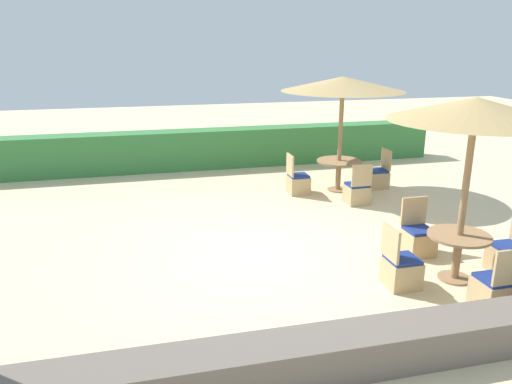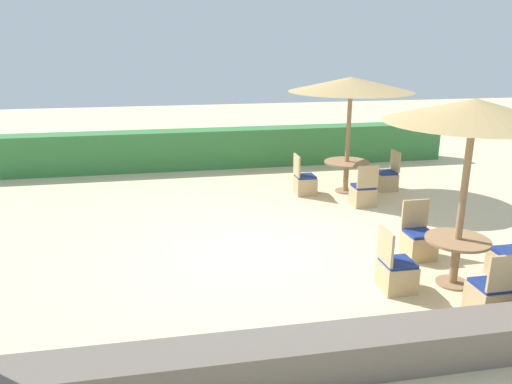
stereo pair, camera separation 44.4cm
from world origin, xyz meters
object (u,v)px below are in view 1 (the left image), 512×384
parasol_front_right (476,110)px  patio_chair_front_right_east (508,256)px  patio_chair_front_right_west (400,269)px  patio_chair_back_right_west (298,182)px  parasol_back_right (343,84)px  round_table_front_right (458,246)px  patio_chair_front_right_north (418,239)px  round_table_back_right (339,167)px  patio_chair_back_right_south (357,192)px  patio_chair_front_right_south (495,291)px  patio_chair_back_right_east (377,177)px

parasol_front_right → patio_chair_front_right_east: bearing=1.2°
patio_chair_front_right_west → patio_chair_back_right_west: 4.70m
parasol_back_right → patio_chair_back_right_west: size_ratio=2.99×
round_table_front_right → patio_chair_front_right_west: (-0.91, -0.01, -0.27)m
patio_chair_front_right_north → round_table_back_right: bearing=-92.1°
patio_chair_front_right_east → patio_chair_back_right_west: size_ratio=1.00×
patio_chair_back_right_south → round_table_back_right: bearing=90.2°
round_table_front_right → patio_chair_front_right_south: 0.92m
patio_chair_front_right_west → parasol_back_right: size_ratio=0.33×
patio_chair_back_right_south → patio_chair_back_right_east: size_ratio=1.00×
patio_chair_front_right_west → patio_chair_front_right_north: bearing=138.5°
patio_chair_front_right_south → round_table_back_right: patio_chair_front_right_south is taller
round_table_back_right → patio_chair_back_right_south: (0.00, -1.04, -0.31)m
patio_chair_front_right_north → parasol_front_right: bearing=92.9°
patio_chair_front_right_west → round_table_front_right: bearing=90.4°
patio_chair_front_right_south → patio_chair_back_right_west: (-0.89, 5.57, 0.00)m
patio_chair_back_right_south → patio_chair_back_right_east: 1.44m
parasol_back_right → patio_chair_back_right_west: parasol_back_right is taller
parasol_back_right → round_table_back_right: size_ratio=2.69×
patio_chair_back_right_east → patio_chair_back_right_west: (-2.02, 0.01, 0.00)m
parasol_back_right → patio_chair_back_right_south: bearing=-89.8°
round_table_front_right → patio_chair_front_right_west: 0.95m
parasol_back_right → patio_chair_back_right_west: bearing=-179.4°
patio_chair_front_right_east → patio_chair_back_right_south: 3.73m
round_table_back_right → patio_chair_back_right_south: 1.09m
round_table_back_right → parasol_front_right: bearing=-91.1°
patio_chair_front_right_west → patio_chair_back_right_east: same height
round_table_front_right → round_table_back_right: round_table_back_right is taller
parasol_front_right → parasol_back_right: (0.09, 4.70, -0.05)m
patio_chair_front_right_west → round_table_back_right: 4.82m
parasol_front_right → round_table_front_right: bearing=-90.0°
round_table_front_right → patio_chair_front_right_north: bearing=92.9°
round_table_back_right → patio_chair_back_right_west: bearing=-179.4°
patio_chair_front_right_south → patio_chair_front_right_east: same height
parasol_front_right → patio_chair_back_right_east: size_ratio=2.90×
parasol_front_right → patio_chair_back_right_west: bearing=101.0°
patio_chair_front_right_east → parasol_back_right: size_ratio=0.33×
patio_chair_front_right_north → round_table_front_right: bearing=92.9°
patio_chair_front_right_east → patio_chair_back_right_south: (-0.82, 3.64, 0.00)m
patio_chair_back_right_west → patio_chair_back_right_south: bearing=44.4°
patio_chair_front_right_east → patio_chair_front_right_west: 1.83m
patio_chair_back_right_south → patio_chair_front_right_north: bearing=-93.0°
patio_chair_front_right_east → patio_chair_front_right_west: (-1.83, -0.02, 0.00)m
patio_chair_front_right_north → patio_chair_back_right_west: (-0.87, 3.72, 0.00)m
patio_chair_front_right_west → patio_chair_back_right_east: size_ratio=1.00×
round_table_back_right → patio_chair_back_right_west: patio_chair_back_right_west is taller
round_table_back_right → patio_chair_front_right_north: bearing=-92.1°
round_table_back_right → patio_chair_front_right_east: bearing=-80.0°
round_table_back_right → patio_chair_back_right_west: 1.05m
patio_chair_back_right_south → parasol_front_right: bearing=-91.5°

